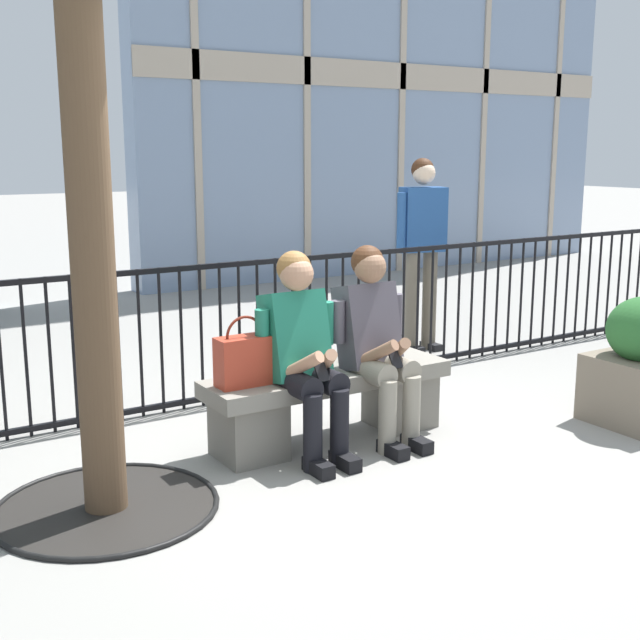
# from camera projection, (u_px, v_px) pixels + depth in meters

# --- Properties ---
(ground_plane) EXTENTS (60.00, 60.00, 0.00)m
(ground_plane) POSITION_uv_depth(u_px,v_px,m) (329.00, 440.00, 5.16)
(ground_plane) COLOR gray
(stone_bench) EXTENTS (1.60, 0.44, 0.45)m
(stone_bench) POSITION_uv_depth(u_px,v_px,m) (329.00, 398.00, 5.10)
(stone_bench) COLOR gray
(stone_bench) RESTS_ON ground
(seated_person_with_phone) EXTENTS (0.52, 0.66, 1.21)m
(seated_person_with_phone) POSITION_uv_depth(u_px,v_px,m) (303.00, 348.00, 4.78)
(seated_person_with_phone) COLOR black
(seated_person_with_phone) RESTS_ON ground
(seated_person_companion) EXTENTS (0.52, 0.66, 1.21)m
(seated_person_companion) POSITION_uv_depth(u_px,v_px,m) (376.00, 338.00, 5.05)
(seated_person_companion) COLOR gray
(seated_person_companion) RESTS_ON ground
(handbag_on_bench) EXTENTS (0.34, 0.15, 0.41)m
(handbag_on_bench) POSITION_uv_depth(u_px,v_px,m) (245.00, 360.00, 4.72)
(handbag_on_bench) COLOR #B23823
(handbag_on_bench) RESTS_ON stone_bench
(bystander_at_railing) EXTENTS (0.55, 0.31, 1.71)m
(bystander_at_railing) POSITION_uv_depth(u_px,v_px,m) (422.00, 240.00, 7.25)
(bystander_at_railing) COLOR #6B6051
(bystander_at_railing) RESTS_ON ground
(plaza_railing) EXTENTS (9.38, 0.04, 1.01)m
(plaza_railing) POSITION_uv_depth(u_px,v_px,m) (249.00, 329.00, 5.93)
(plaza_railing) COLOR black
(plaza_railing) RESTS_ON ground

